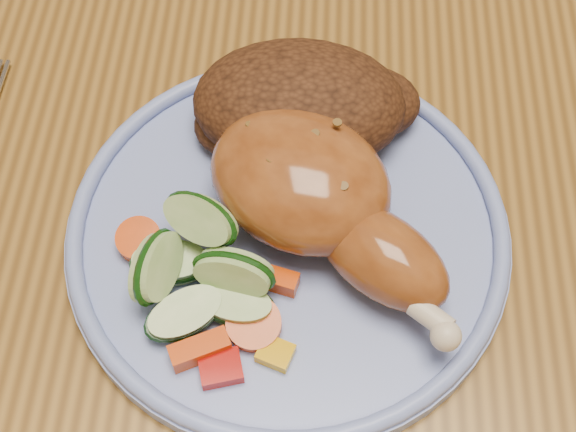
# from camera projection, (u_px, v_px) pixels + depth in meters

# --- Properties ---
(dining_table) EXTENTS (0.90, 1.40, 0.75)m
(dining_table) POSITION_uv_depth(u_px,v_px,m) (432.00, 209.00, 0.59)
(dining_table) COLOR brown
(dining_table) RESTS_ON ground
(plate) EXTENTS (0.26, 0.26, 0.01)m
(plate) POSITION_uv_depth(u_px,v_px,m) (288.00, 234.00, 0.47)
(plate) COLOR #7489D2
(plate) RESTS_ON dining_table
(plate_rim) EXTENTS (0.26, 0.26, 0.01)m
(plate_rim) POSITION_uv_depth(u_px,v_px,m) (288.00, 225.00, 0.46)
(plate_rim) COLOR #7489D2
(plate_rim) RESTS_ON plate
(chicken_leg) EXTENTS (0.16, 0.16, 0.06)m
(chicken_leg) POSITION_uv_depth(u_px,v_px,m) (319.00, 198.00, 0.45)
(chicken_leg) COLOR brown
(chicken_leg) RESTS_ON plate
(rice_pilaf) EXTENTS (0.14, 0.09, 0.06)m
(rice_pilaf) POSITION_uv_depth(u_px,v_px,m) (304.00, 105.00, 0.49)
(rice_pilaf) COLOR #402110
(rice_pilaf) RESTS_ON plate
(vegetable_pile) EXTENTS (0.11, 0.11, 0.05)m
(vegetable_pile) POSITION_uv_depth(u_px,v_px,m) (200.00, 279.00, 0.44)
(vegetable_pile) COLOR #A50A05
(vegetable_pile) RESTS_ON plate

